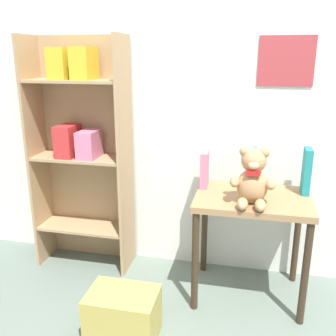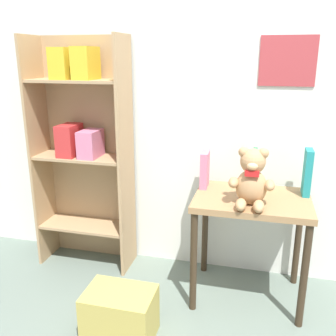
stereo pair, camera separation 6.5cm
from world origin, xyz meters
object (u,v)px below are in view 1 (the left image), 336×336
display_table (252,212)px  book_standing_green (254,170)px  bookshelf_side (82,141)px  teddy_bear (253,179)px  book_standing_pink (205,169)px  storage_bin (123,316)px  book_standing_teal (306,171)px

display_table → book_standing_green: size_ratio=2.56×
display_table → book_standing_green: book_standing_green is taller
bookshelf_side → teddy_bear: bearing=-14.7°
bookshelf_side → teddy_bear: (1.11, -0.29, -0.09)m
bookshelf_side → book_standing_green: (1.12, -0.07, -0.10)m
book_standing_green → bookshelf_side: bearing=174.4°
teddy_bear → book_standing_pink: bearing=140.2°
teddy_bear → bookshelf_side: bearing=165.3°
bookshelf_side → teddy_bear: 1.15m
book_standing_green → teddy_bear: bearing=-94.3°
bookshelf_side → book_standing_green: size_ratio=6.09×
book_standing_pink → book_standing_green: book_standing_green is taller
book_standing_pink → book_standing_green: (0.29, -0.01, 0.02)m
book_standing_green → display_table: bearing=-92.3°
bookshelf_side → book_standing_pink: bookshelf_side is taller
bookshelf_side → storage_bin: 1.14m
book_standing_teal → storage_bin: (-0.91, -0.65, -0.64)m
book_standing_green → book_standing_pink: bearing=175.3°
display_table → book_standing_pink: size_ratio=2.96×
book_standing_pink → book_standing_teal: size_ratio=0.82×
book_standing_green → book_standing_teal: 0.30m
teddy_bear → book_standing_pink: 0.37m
display_table → teddy_bear: size_ratio=2.05×
teddy_bear → book_standing_teal: 0.39m
book_standing_pink → book_standing_green: 0.30m
book_standing_pink → book_standing_teal: 0.59m
display_table → teddy_bear: 0.27m
storage_bin → teddy_bear: bearing=33.9°
display_table → book_standing_teal: 0.40m
bookshelf_side → book_standing_pink: 0.84m
display_table → storage_bin: display_table is taller
display_table → book_standing_pink: 0.38m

